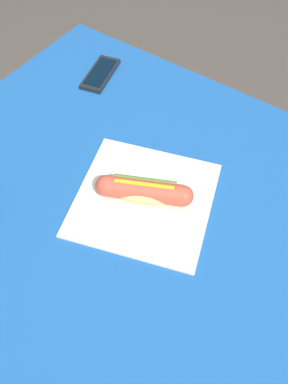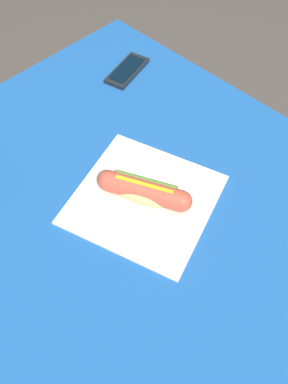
% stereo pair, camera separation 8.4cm
% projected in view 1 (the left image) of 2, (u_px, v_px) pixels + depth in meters
% --- Properties ---
extents(ground_plane, '(6.00, 6.00, 0.00)m').
position_uv_depth(ground_plane, '(148.00, 321.00, 1.48)').
color(ground_plane, '#47423D').
rests_on(ground_plane, ground).
extents(dining_table, '(1.13, 0.87, 0.76)m').
position_uv_depth(dining_table, '(150.00, 239.00, 0.97)').
color(dining_table, brown).
rests_on(dining_table, ground).
extents(paper_wrapper, '(0.36, 0.35, 0.01)m').
position_uv_depth(paper_wrapper, '(144.00, 199.00, 0.86)').
color(paper_wrapper, silver).
rests_on(paper_wrapper, dining_table).
extents(hot_dog, '(0.19, 0.12, 0.05)m').
position_uv_depth(hot_dog, '(144.00, 191.00, 0.84)').
color(hot_dog, '#E5BC75').
rests_on(hot_dog, paper_wrapper).
extents(cell_phone, '(0.09, 0.15, 0.01)m').
position_uv_depth(cell_phone, '(100.00, 74.00, 1.10)').
color(cell_phone, black).
rests_on(cell_phone, dining_table).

